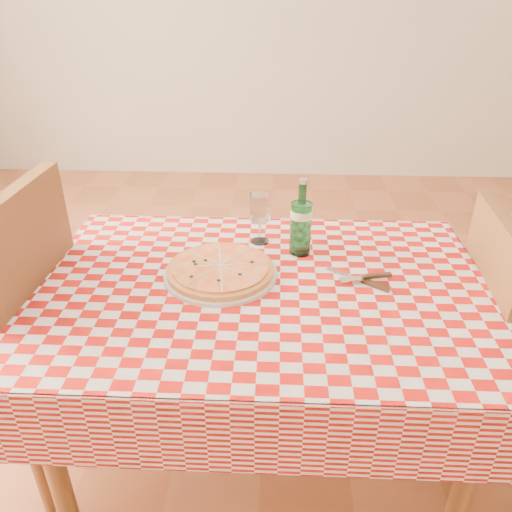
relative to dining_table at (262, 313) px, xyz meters
The scene contains 8 objects.
dining_table is the anchor object (origin of this frame).
tablecloth 0.09m from the dining_table, ahead, with size 1.30×0.90×0.01m, color #950D09.
chair_near 0.78m from the dining_table, ahead, with size 0.46×0.46×0.95m.
chair_far 0.77m from the dining_table, behind, with size 0.48×0.48×1.04m.
pizza_plate 0.18m from the dining_table, 159.74° to the left, with size 0.33×0.33×0.04m, color gold, non-canonical shape.
water_bottle 0.32m from the dining_table, 60.13° to the left, with size 0.07×0.07×0.25m, color #175E28, non-canonical shape.
wine_glass 0.32m from the dining_table, 93.59° to the left, with size 0.07×0.07×0.17m, color white, non-canonical shape.
cutlery 0.31m from the dining_table, ahead, with size 0.22×0.18×0.02m, color silver, non-canonical shape.
Camera 1 is at (0.04, -1.20, 1.53)m, focal length 35.00 mm.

